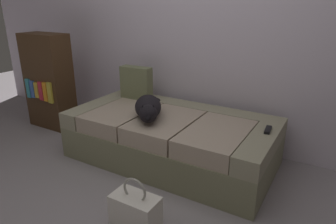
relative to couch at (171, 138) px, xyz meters
name	(u,v)px	position (x,y,z in m)	size (l,w,h in m)	color
ground_plane	(96,221)	(0.00, -1.03, -0.22)	(10.00, 10.00, 0.00)	gray
back_wall	(203,5)	(0.00, 0.62, 1.18)	(6.40, 0.10, 2.80)	silver
couch	(171,138)	(0.00, 0.00, 0.00)	(1.88, 0.96, 0.45)	gray
dog_dark	(148,108)	(-0.14, -0.16, 0.32)	(0.43, 0.51, 0.19)	black
tv_remote	(268,130)	(0.85, 0.09, 0.24)	(0.04, 0.15, 0.02)	black
throw_pillow	(136,83)	(-0.59, 0.28, 0.40)	(0.34, 0.12, 0.34)	#6E734F
handbag	(135,211)	(0.27, -0.93, -0.10)	(0.32, 0.18, 0.38)	silver
bookshelf	(49,81)	(-1.67, 0.02, 0.33)	(0.56, 0.30, 1.10)	#452E1A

